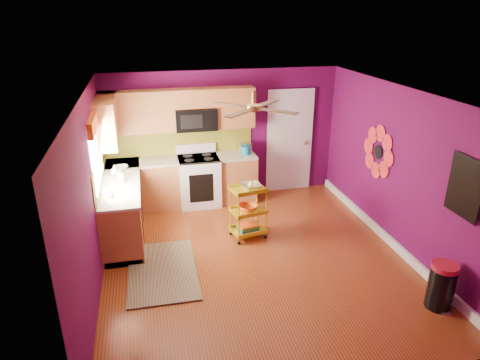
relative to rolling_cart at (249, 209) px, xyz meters
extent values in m
plane|color=maroon|center=(-0.06, -0.68, -0.50)|extent=(5.00, 5.00, 0.00)
cube|color=#550944|center=(-0.06, 1.82, 0.75)|extent=(4.50, 0.04, 2.50)
cube|color=#550944|center=(-0.06, -3.18, 0.75)|extent=(4.50, 0.04, 2.50)
cube|color=#550944|center=(-2.31, -0.68, 0.75)|extent=(0.04, 5.00, 2.50)
cube|color=#550944|center=(2.19, -0.68, 0.75)|extent=(0.04, 5.00, 2.50)
cube|color=silver|center=(-0.06, -0.68, 2.00)|extent=(4.50, 5.00, 0.04)
cube|color=white|center=(2.16, -0.68, -0.43)|extent=(0.05, 4.90, 0.14)
cube|color=#9B542A|center=(-2.01, 0.67, -0.05)|extent=(0.60, 2.30, 0.90)
cube|color=#9B542A|center=(-0.91, 1.52, -0.05)|extent=(2.80, 0.60, 0.90)
cube|color=beige|center=(-2.01, 0.67, 0.42)|extent=(0.63, 2.30, 0.04)
cube|color=beige|center=(-0.91, 1.52, 0.42)|extent=(2.80, 0.63, 0.04)
cube|color=black|center=(-2.01, 0.67, -0.45)|extent=(0.54, 2.30, 0.10)
cube|color=black|center=(-0.91, 1.52, -0.45)|extent=(2.80, 0.54, 0.10)
cube|color=white|center=(-0.61, 1.49, -0.04)|extent=(0.76, 0.66, 0.92)
cube|color=black|center=(-0.61, 1.49, 0.42)|extent=(0.76, 0.62, 0.03)
cube|color=white|center=(-0.61, 1.77, 0.54)|extent=(0.76, 0.06, 0.18)
cube|color=black|center=(-0.61, 1.17, -0.05)|extent=(0.45, 0.02, 0.55)
cube|color=#9B542A|center=(-1.65, 1.66, 1.32)|extent=(1.32, 0.33, 0.75)
cube|color=#9B542A|center=(0.13, 1.66, 1.32)|extent=(0.72, 0.33, 0.75)
cube|color=#9B542A|center=(-0.61, 1.66, 1.53)|extent=(0.76, 0.33, 0.34)
cube|color=#9B542A|center=(-2.14, 1.17, 1.32)|extent=(0.33, 1.30, 0.75)
cube|color=black|center=(-0.61, 1.62, 1.15)|extent=(0.76, 0.38, 0.40)
cube|color=olive|center=(-0.91, 1.81, 0.69)|extent=(2.80, 0.01, 0.51)
cube|color=olive|center=(-2.30, 0.67, 0.69)|extent=(0.01, 2.30, 0.51)
cube|color=white|center=(-2.29, 0.37, 1.05)|extent=(0.03, 1.20, 1.00)
cube|color=#DC5113|center=(-2.26, 0.37, 1.52)|extent=(0.08, 1.35, 0.22)
cube|color=white|center=(1.29, 1.80, 0.52)|extent=(0.85, 0.04, 2.05)
cube|color=white|center=(1.29, 1.78, 0.52)|extent=(0.95, 0.02, 2.15)
sphere|color=#BF8C3F|center=(1.61, 1.74, 0.50)|extent=(0.07, 0.07, 0.07)
cylinder|color=black|center=(2.17, -0.08, 0.85)|extent=(0.01, 0.24, 0.24)
cube|color=teal|center=(2.17, -2.08, 1.05)|extent=(0.03, 0.52, 0.72)
cube|color=black|center=(2.16, -2.08, 1.05)|extent=(0.01, 0.56, 0.76)
cylinder|color=#BF8C3F|center=(-0.06, -0.48, 1.92)|extent=(0.06, 0.06, 0.16)
cylinder|color=#BF8C3F|center=(-0.06, -0.48, 1.78)|extent=(0.20, 0.20, 0.08)
cube|color=#4C2D19|center=(0.21, -0.21, 1.78)|extent=(0.47, 0.47, 0.01)
cube|color=#4C2D19|center=(-0.33, -0.21, 1.78)|extent=(0.47, 0.47, 0.01)
cube|color=#4C2D19|center=(-0.33, -0.74, 1.78)|extent=(0.47, 0.47, 0.01)
cube|color=#4C2D19|center=(0.21, -0.74, 1.78)|extent=(0.47, 0.47, 0.01)
cube|color=black|center=(-1.46, -0.71, -0.49)|extent=(1.00, 1.60, 0.02)
cylinder|color=gold|center=(-0.21, -0.21, -0.05)|extent=(0.02, 0.02, 0.84)
cylinder|color=gold|center=(0.26, -0.12, -0.05)|extent=(0.02, 0.02, 0.84)
cylinder|color=gold|center=(-0.28, 0.12, -0.05)|extent=(0.02, 0.02, 0.84)
cylinder|color=gold|center=(0.20, 0.21, -0.05)|extent=(0.02, 0.02, 0.84)
sphere|color=black|center=(-0.21, -0.21, -0.47)|extent=(0.06, 0.06, 0.06)
sphere|color=black|center=(0.26, -0.12, -0.47)|extent=(0.06, 0.06, 0.06)
sphere|color=black|center=(-0.28, 0.12, -0.47)|extent=(0.06, 0.06, 0.06)
sphere|color=black|center=(0.20, 0.21, -0.47)|extent=(0.06, 0.06, 0.06)
cube|color=gold|center=(-0.01, 0.00, 0.35)|extent=(0.61, 0.49, 0.03)
cube|color=gold|center=(-0.01, 0.00, -0.03)|extent=(0.61, 0.49, 0.03)
cube|color=gold|center=(-0.01, 0.00, -0.39)|extent=(0.61, 0.49, 0.03)
imported|color=beige|center=(0.04, 0.01, 0.41)|extent=(0.35, 0.35, 0.07)
sphere|color=yellow|center=(0.04, 0.01, 0.43)|extent=(0.10, 0.10, 0.10)
imported|color=#DC5113|center=(-0.01, 0.00, 0.03)|extent=(0.36, 0.36, 0.10)
cube|color=navy|center=(-0.01, 0.00, -0.35)|extent=(0.35, 0.29, 0.04)
cube|color=#267233|center=(-0.01, 0.00, -0.31)|extent=(0.35, 0.29, 0.03)
cube|color=#DC5113|center=(-0.01, 0.00, -0.28)|extent=(0.35, 0.29, 0.03)
cylinder|color=black|center=(1.93, -2.29, -0.22)|extent=(0.40, 0.40, 0.56)
cylinder|color=red|center=(1.93, -2.29, 0.09)|extent=(0.33, 0.33, 0.07)
cube|color=beige|center=(1.93, -2.45, -0.49)|extent=(0.12, 0.08, 0.03)
cylinder|color=#146C97|center=(0.31, 1.50, 0.52)|extent=(0.18, 0.18, 0.16)
sphere|color=#146C97|center=(0.31, 1.50, 0.62)|extent=(0.06, 0.06, 0.06)
cube|color=beige|center=(0.34, 1.65, 0.53)|extent=(0.22, 0.15, 0.18)
imported|color=#EA3F72|center=(-1.99, 0.59, 0.54)|extent=(0.09, 0.09, 0.21)
imported|color=white|center=(-2.09, 0.89, 0.53)|extent=(0.14, 0.14, 0.18)
imported|color=white|center=(-2.00, 1.17, 0.46)|extent=(0.23, 0.23, 0.06)
imported|color=white|center=(-2.13, 0.00, 0.48)|extent=(0.11, 0.11, 0.09)
camera|label=1|loc=(-1.54, -6.08, 3.05)|focal=32.00mm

